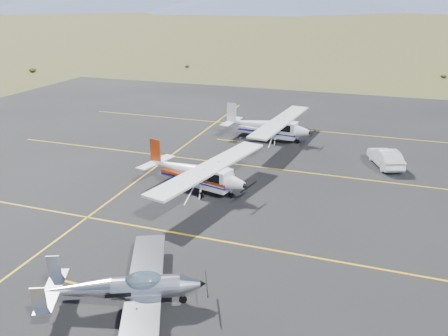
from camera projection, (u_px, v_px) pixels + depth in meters
The scene contains 6 objects.
ground at pixel (167, 254), 21.49m from camera, with size 1600.00×1600.00×0.00m, color #383D1C.
apron at pixel (215, 197), 27.66m from camera, with size 72.00×72.00×0.02m, color black.
aircraft_low_wing at pixel (127, 288), 17.48m from camera, with size 6.59×8.50×1.90m.
aircraft_cessna at pixel (197, 171), 28.32m from camera, with size 7.28×11.23×2.85m.
aircraft_plain at pixel (268, 126), 38.42m from camera, with size 7.05×11.68×2.94m.
sedan at pixel (386, 157), 32.55m from camera, with size 1.43×4.11×1.36m, color silver.
Camera 1 is at (8.64, -16.60, 11.72)m, focal length 35.00 mm.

